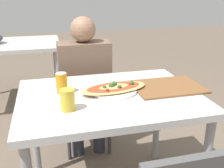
% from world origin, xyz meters
% --- Properties ---
extents(dining_table, '(1.06, 0.78, 0.76)m').
position_xyz_m(dining_table, '(0.00, 0.00, 0.67)').
color(dining_table, silver).
rests_on(dining_table, ground_plane).
extents(chair_far_seated, '(0.40, 0.40, 0.90)m').
position_xyz_m(chair_far_seated, '(-0.06, 0.72, 0.50)').
color(chair_far_seated, '#4C4C4C').
rests_on(chair_far_seated, ground_plane).
extents(person_seated, '(0.41, 0.24, 1.15)m').
position_xyz_m(person_seated, '(-0.06, 0.61, 0.67)').
color(person_seated, '#2D2D38').
rests_on(person_seated, ground_plane).
extents(pizza_main, '(0.44, 0.28, 0.06)m').
position_xyz_m(pizza_main, '(0.04, 0.04, 0.78)').
color(pizza_main, white).
rests_on(pizza_main, dining_table).
extents(soda_can, '(0.07, 0.07, 0.12)m').
position_xyz_m(soda_can, '(-0.27, 0.09, 0.82)').
color(soda_can, orange).
rests_on(soda_can, dining_table).
extents(drink_glass, '(0.08, 0.08, 0.11)m').
position_xyz_m(drink_glass, '(-0.26, -0.15, 0.82)').
color(drink_glass, gold).
rests_on(drink_glass, dining_table).
extents(serving_tray, '(0.43, 0.32, 0.01)m').
position_xyz_m(serving_tray, '(0.38, 0.02, 0.76)').
color(serving_tray, brown).
rests_on(serving_tray, dining_table).
extents(background_table, '(1.10, 0.80, 0.88)m').
position_xyz_m(background_table, '(-0.77, 1.73, 0.70)').
color(background_table, silver).
rests_on(background_table, ground_plane).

